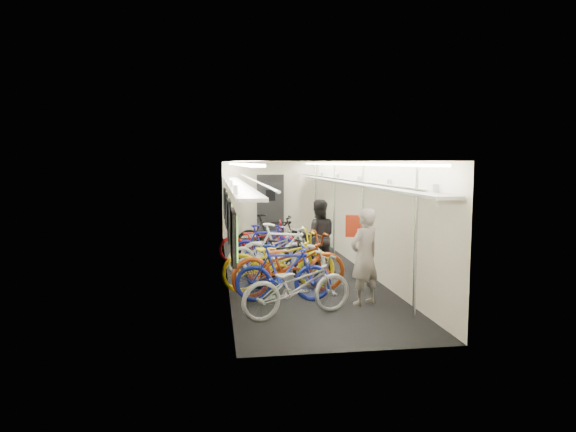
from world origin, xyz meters
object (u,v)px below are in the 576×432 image
object	(u,v)px
backpack	(353,226)
passenger_near	(364,257)
bicycle_0	(297,286)
bicycle_1	(283,273)
passenger_mid	(318,237)

from	to	relation	value
backpack	passenger_near	bearing A→B (deg)	-59.84
passenger_near	backpack	size ratio (longest dim) A/B	4.28
bicycle_0	bicycle_1	distance (m)	0.88
bicycle_0	passenger_mid	distance (m)	3.04
bicycle_0	passenger_mid	size ratio (longest dim) A/B	1.15
bicycle_1	passenger_mid	bearing A→B (deg)	-21.03
passenger_mid	backpack	world-z (taller)	passenger_mid
bicycle_1	passenger_near	bearing A→B (deg)	-99.41
bicycle_1	passenger_mid	xyz separation A→B (m)	(1.02, 2.00, 0.30)
bicycle_0	backpack	distance (m)	1.69
bicycle_0	passenger_mid	xyz separation A→B (m)	(0.91, 2.88, 0.32)
bicycle_1	passenger_mid	world-z (taller)	passenger_mid
passenger_near	backpack	bearing A→B (deg)	-109.63
bicycle_0	bicycle_1	size ratio (longest dim) A/B	1.11
bicycle_0	bicycle_1	xyz separation A→B (m)	(-0.10, 0.88, 0.01)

